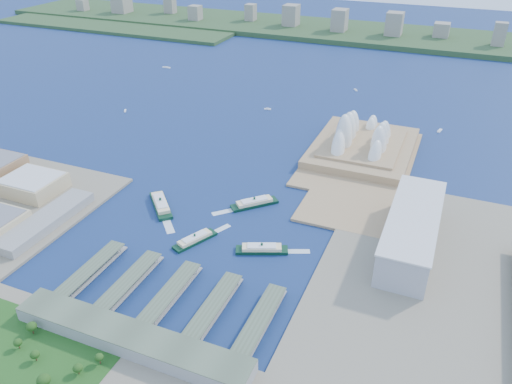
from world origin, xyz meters
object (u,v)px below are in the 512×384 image
at_px(ferry_b, 254,201).
at_px(ferry_c, 195,238).
at_px(toaster_building, 412,231).
at_px(ferry_d, 262,247).
at_px(opera_house, 365,131).
at_px(ferry_a, 161,202).

xyz_separation_m(ferry_b, ferry_c, (-28.37, -88.45, -0.56)).
bearing_deg(toaster_building, ferry_d, -154.98).
xyz_separation_m(opera_house, ferry_d, (-43.30, -262.21, -27.13)).
height_order(toaster_building, ferry_c, toaster_building).
height_order(opera_house, ferry_a, opera_house).
distance_m(opera_house, ferry_b, 204.65).
distance_m(ferry_b, ferry_d, 87.30).
relative_size(toaster_building, ferry_c, 3.18).
relative_size(opera_house, ferry_a, 2.96).
relative_size(ferry_a, ferry_b, 1.11).
distance_m(toaster_building, ferry_c, 215.52).
bearing_deg(ferry_c, toaster_building, -134.92).
distance_m(toaster_building, ferry_d, 147.93).
bearing_deg(toaster_building, ferry_a, -173.92).
distance_m(ferry_b, ferry_c, 92.89).
bearing_deg(ferry_a, ferry_d, -56.54).
bearing_deg(ferry_a, ferry_b, -18.34).
relative_size(toaster_building, ferry_a, 2.55).
bearing_deg(ferry_d, ferry_c, 76.81).
xyz_separation_m(ferry_a, ferry_d, (136.94, -33.40, -0.87)).
xyz_separation_m(ferry_a, ferry_b, (96.55, 43.99, -0.57)).
bearing_deg(ferry_b, ferry_d, -17.66).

